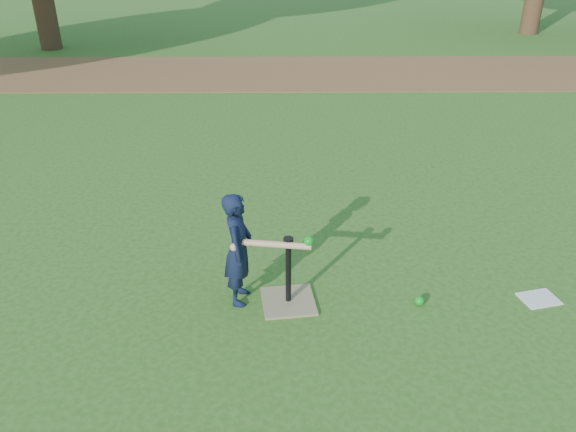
{
  "coord_description": "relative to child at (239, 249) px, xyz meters",
  "views": [
    {
      "loc": [
        -0.35,
        -4.12,
        2.81
      ],
      "look_at": [
        -0.31,
        -0.05,
        0.65
      ],
      "focal_mm": 35.0,
      "sensor_mm": 36.0,
      "label": 1
    }
  ],
  "objects": [
    {
      "name": "batting_tee",
      "position": [
        0.4,
        -0.05,
        -0.37
      ],
      "size": [
        0.48,
        0.48,
        0.61
      ],
      "color": "#877756",
      "rests_on": "ground"
    },
    {
      "name": "child",
      "position": [
        0.0,
        0.0,
        0.0
      ],
      "size": [
        0.26,
        0.37,
        0.97
      ],
      "primitive_type": "imported",
      "rotation": [
        0.0,
        0.0,
        1.49
      ],
      "color": "black",
      "rests_on": "ground"
    },
    {
      "name": "clipboard",
      "position": [
        2.49,
        -0.03,
        -0.48
      ],
      "size": [
        0.35,
        0.29,
        0.01
      ],
      "primitive_type": "cube",
      "rotation": [
        0.0,
        0.0,
        0.23
      ],
      "color": "silver",
      "rests_on": "ground"
    },
    {
      "name": "dirt_strip",
      "position": [
        0.71,
        7.8,
        -0.48
      ],
      "size": [
        24.0,
        3.0,
        0.01
      ],
      "primitive_type": "cube",
      "color": "brown",
      "rests_on": "ground"
    },
    {
      "name": "swing_action",
      "position": [
        0.3,
        -0.08,
        0.1
      ],
      "size": [
        0.65,
        0.14,
        0.11
      ],
      "color": "tan",
      "rests_on": "ground"
    },
    {
      "name": "ground",
      "position": [
        0.71,
        0.3,
        -0.48
      ],
      "size": [
        80.0,
        80.0,
        0.0
      ],
      "primitive_type": "plane",
      "color": "#285116",
      "rests_on": "ground"
    },
    {
      "name": "wiffle_ball_ground",
      "position": [
        1.47,
        -0.1,
        -0.44
      ],
      "size": [
        0.08,
        0.08,
        0.08
      ],
      "primitive_type": "sphere",
      "color": "#0C8B1B",
      "rests_on": "ground"
    }
  ]
}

